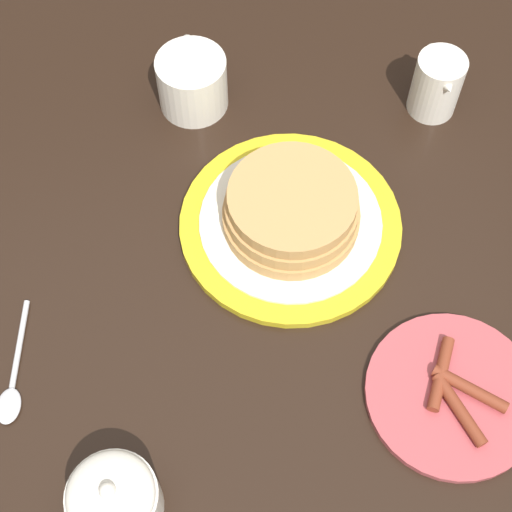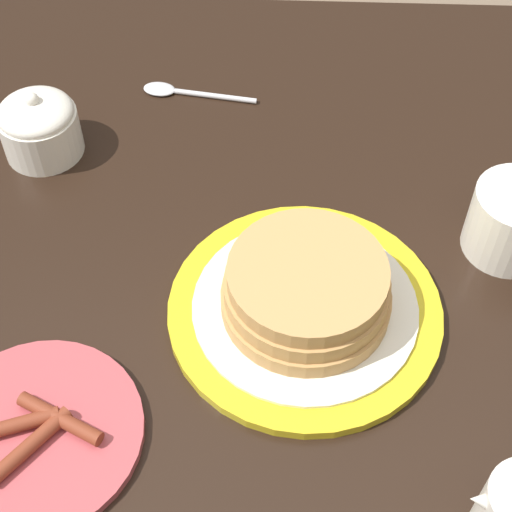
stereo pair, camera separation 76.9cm
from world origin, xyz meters
The scene contains 8 objects.
ground_plane centered at (0.00, 0.00, 0.00)m, with size 8.00×8.00×0.00m, color #7A6651.
dining_table centered at (0.00, 0.00, 0.64)m, with size 1.26×1.04×0.76m.
pancake_plate centered at (-0.05, -0.05, 0.79)m, with size 0.28×0.28×0.08m.
side_plate_bacon centered at (-0.30, -0.20, 0.76)m, with size 0.20×0.20×0.02m.
coffee_mug centered at (0.17, 0.05, 0.80)m, with size 0.13×0.10×0.08m.
creamer_pitcher centered at (0.12, -0.27, 0.81)m, with size 0.11×0.07×0.10m.
sugar_bowl centered at (-0.37, 0.18, 0.80)m, with size 0.09×0.09×0.09m.
spoon centered at (-0.22, 0.30, 0.76)m, with size 0.15×0.04×0.01m.
Camera 1 is at (-0.56, 0.06, 1.61)m, focal length 55.00 mm.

